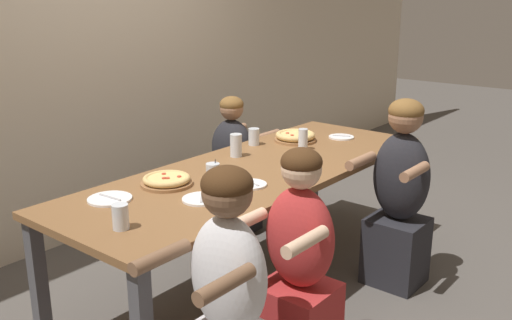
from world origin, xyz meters
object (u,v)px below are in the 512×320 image
Objects in this scene: empty_plate_b at (341,137)px; empty_plate_d at (250,184)px; empty_plate_c at (110,199)px; pizza_board_second at (167,180)px; drinking_glass_c at (303,141)px; diner_far_midright at (233,171)px; drinking_glass_a at (226,197)px; empty_plate_a at (202,199)px; drinking_glass_b at (236,146)px; drinking_glass_e at (121,218)px; drinking_glass_d at (254,138)px; diner_near_midleft at (298,271)px; diner_near_midright at (399,200)px; diner_near_left at (228,310)px; cocktail_glass_blue at (213,171)px; pizza_board_main at (295,137)px.

empty_plate_d is (-1.25, -0.17, 0.00)m from empty_plate_b.
empty_plate_c is (-1.88, 0.25, -0.00)m from empty_plate_b.
drinking_glass_c is at bearing -8.58° from pizza_board_second.
drinking_glass_a is at bearing -49.76° from diner_far_midright.
empty_plate_a and empty_plate_d have the same top height.
drinking_glass_c is (1.08, -0.16, 0.04)m from pizza_board_second.
empty_plate_a is 1.15m from drinking_glass_c.
drinking_glass_b reaches higher than empty_plate_b.
empty_plate_d is at bearing -33.29° from empty_plate_c.
empty_plate_a is 1.73× the size of drinking_glass_e.
empty_plate_b is 0.67m from drinking_glass_d.
drinking_glass_e is (-0.54, -0.30, 0.03)m from pizza_board_second.
drinking_glass_b is (0.72, 0.56, 0.01)m from drinking_glass_a.
diner_near_midleft is at bearing -38.16° from diner_far_midright.
empty_plate_a is at bearing -54.89° from diner_far_midright.
drinking_glass_c reaches higher than pizza_board_second.
drinking_glass_b is 0.12× the size of diner_near_midright.
empty_plate_b is at bearing 10.16° from drinking_glass_a.
diner_near_left is (-1.44, -1.04, -0.29)m from drinking_glass_d.
diner_near_left is (-0.46, -0.86, -0.26)m from pizza_board_second.
drinking_glass_a is 0.10× the size of diner_near_left.
drinking_glass_c is at bearing -3.70° from cocktail_glass_blue.
empty_plate_a is at bearing 65.10° from diner_near_midright.
diner_far_midright is at bearing 104.09° from pizza_board_main.
diner_near_midleft is (0.39, -0.92, -0.27)m from empty_plate_c.
drinking_glass_b is 1.27× the size of drinking_glass_d.
empty_plate_a is 0.17× the size of diner_near_midright.
empty_plate_c is at bearing 172.51° from empty_plate_b.
diner_near_midleft reaches higher than empty_plate_b.
diner_near_left is (-1.70, -0.88, -0.27)m from pizza_board_main.
pizza_board_main is 0.28× the size of diner_far_midright.
empty_plate_a is 1.46m from diner_far_midright.
empty_plate_d is 1.21× the size of drinking_glass_b.
diner_near_midright reaches higher than diner_near_midleft.
pizza_board_main is 0.24m from drinking_glass_c.
drinking_glass_b reaches higher than pizza_board_main.
drinking_glass_d is (0.30, 0.10, -0.02)m from drinking_glass_b.
pizza_board_second is 2.45× the size of drinking_glass_e.
empty_plate_c is (-0.30, 0.37, -0.00)m from empty_plate_a.
empty_plate_d is at bearing -158.58° from pizza_board_main.
pizza_board_main is 1.24m from pizza_board_second.
diner_near_midleft is at bearing -123.76° from drinking_glass_b.
drinking_glass_d is (0.72, 0.29, 0.01)m from cocktail_glass_blue.
cocktail_glass_blue is 1.08m from diner_near_left.
diner_near_midright is 1.06× the size of diner_near_midleft.
diner_near_left reaches higher than diner_near_midleft.
cocktail_glass_blue is at bearing 13.06° from drinking_glass_e.
empty_plate_c is 1.45m from drinking_glass_c.
empty_plate_c is at bearing 164.97° from cocktail_glass_blue.
drinking_glass_c is at bearing -8.55° from empty_plate_c.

